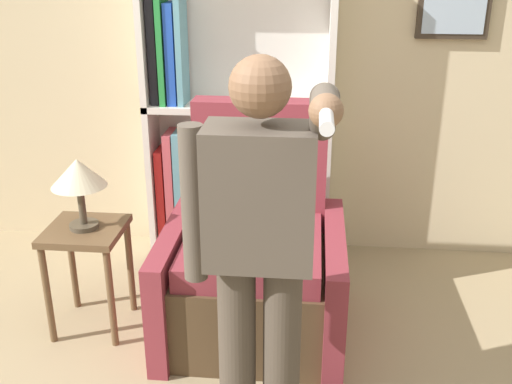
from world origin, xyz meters
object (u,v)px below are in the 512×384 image
object	(u,v)px
armchair	(255,263)
person_standing	(259,243)
side_table	(87,248)
bookcase	(217,116)
table_lamp	(78,176)

from	to	relation	value
armchair	person_standing	xyz separation A→B (m)	(0.10, -0.82, 0.54)
person_standing	side_table	xyz separation A→B (m)	(-0.96, 0.71, -0.43)
person_standing	bookcase	bearing A→B (deg)	104.21
armchair	table_lamp	bearing A→B (deg)	-172.45
armchair	person_standing	world-z (taller)	person_standing
armchair	bookcase	bearing A→B (deg)	110.98
bookcase	person_standing	size ratio (longest dim) A/B	1.26
person_standing	armchair	bearing A→B (deg)	96.81
bookcase	side_table	xyz separation A→B (m)	(-0.54, -0.96, -0.47)
table_lamp	person_standing	bearing A→B (deg)	-36.27
bookcase	armchair	world-z (taller)	bookcase
bookcase	person_standing	xyz separation A→B (m)	(0.42, -1.67, -0.03)
table_lamp	armchair	bearing A→B (deg)	7.55
bookcase	side_table	size ratio (longest dim) A/B	3.41
side_table	table_lamp	xyz separation A→B (m)	(-0.00, 0.00, 0.40)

